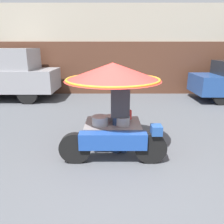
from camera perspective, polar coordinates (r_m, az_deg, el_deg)
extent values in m
plane|color=#4C4F54|center=(4.17, 0.95, -15.10)|extent=(36.00, 36.00, 0.00)
cube|color=#B2A893|center=(11.42, 0.18, 15.84)|extent=(28.00, 2.00, 4.01)
cube|color=#563323|center=(10.44, 0.22, 11.32)|extent=(23.80, 0.06, 2.40)
cylinder|color=black|center=(4.36, 9.88, -9.26)|extent=(0.62, 0.14, 0.62)
cylinder|color=black|center=(4.35, -9.84, -9.30)|extent=(0.62, 0.14, 0.62)
cube|color=#1E479E|center=(4.23, 0.03, -7.47)|extent=(1.30, 0.24, 0.32)
cube|color=#234C93|center=(4.23, 11.30, -4.59)|extent=(0.20, 0.24, 0.18)
cylinder|color=black|center=(5.08, -0.01, -5.48)|extent=(0.55, 0.14, 0.55)
cylinder|color=#515156|center=(4.52, 6.45, -8.17)|extent=(0.03, 0.03, 0.61)
cylinder|color=#515156|center=(5.20, 5.54, -4.70)|extent=(0.03, 0.03, 0.61)
cylinder|color=#515156|center=(4.52, -6.43, -8.20)|extent=(0.03, 0.03, 0.61)
cylinder|color=#515156|center=(5.20, -5.58, -4.72)|extent=(0.03, 0.03, 0.61)
cube|color=gray|center=(4.72, 0.00, -2.85)|extent=(1.18, 0.88, 0.02)
cylinder|color=#B2B2B7|center=(4.58, 0.00, 2.64)|extent=(0.03, 0.03, 0.91)
cone|color=red|center=(4.47, 0.00, 10.53)|extent=(1.97, 1.97, 0.35)
torus|color=orange|center=(4.49, 0.00, 8.54)|extent=(1.92, 1.92, 0.05)
cylinder|color=#939399|center=(4.54, -3.35, -2.27)|extent=(0.34, 0.34, 0.19)
cylinder|color=#939399|center=(4.56, 2.60, -2.24)|extent=(0.31, 0.31, 0.18)
cylinder|color=#939399|center=(4.86, -0.71, -1.53)|extent=(0.29, 0.29, 0.09)
cylinder|color=red|center=(4.92, 3.77, -0.70)|extent=(0.20, 0.20, 0.20)
cylinder|color=navy|center=(4.66, 0.73, -5.93)|extent=(0.14, 0.14, 0.81)
cylinder|color=navy|center=(4.67, 2.95, -5.92)|extent=(0.14, 0.14, 0.81)
cube|color=#38383D|center=(4.44, 1.92, 2.52)|extent=(0.38, 0.22, 0.61)
sphere|color=tan|center=(4.36, 1.98, 7.78)|extent=(0.22, 0.22, 0.22)
cylinder|color=black|center=(9.48, 26.47, 3.60)|extent=(0.64, 0.20, 0.64)
cylinder|color=black|center=(10.80, 23.06, 5.46)|extent=(0.64, 0.20, 0.64)
cylinder|color=black|center=(9.26, -21.38, 4.40)|extent=(0.79, 0.24, 0.79)
cylinder|color=black|center=(10.67, -18.52, 6.21)|extent=(0.79, 0.24, 0.79)
cube|color=#939399|center=(10.06, -24.33, 12.52)|extent=(1.64, 1.66, 0.84)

